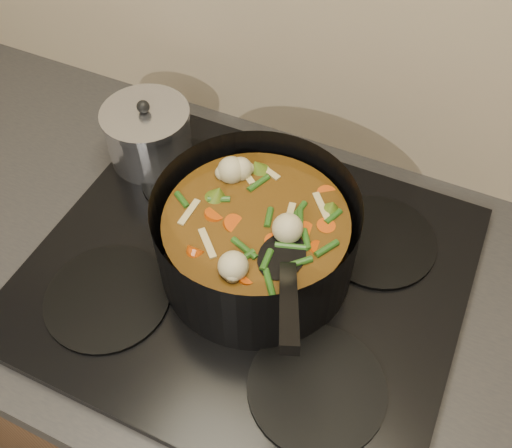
% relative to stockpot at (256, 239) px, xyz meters
% --- Properties ---
extents(counter, '(2.64, 0.64, 0.91)m').
position_rel_stockpot_xyz_m(counter, '(-0.01, -0.01, -0.54)').
color(counter, brown).
rests_on(counter, ground).
extents(stovetop, '(0.62, 0.54, 0.03)m').
position_rel_stockpot_xyz_m(stovetop, '(-0.01, -0.01, -0.07)').
color(stovetop, black).
rests_on(stovetop, counter).
extents(stockpot, '(0.33, 0.37, 0.21)m').
position_rel_stockpot_xyz_m(stockpot, '(0.00, 0.00, 0.00)').
color(stockpot, black).
rests_on(stockpot, stovetop).
extents(saucepan, '(0.15, 0.15, 0.12)m').
position_rel_stockpot_xyz_m(saucepan, '(-0.26, 0.13, -0.02)').
color(saucepan, silver).
rests_on(saucepan, stovetop).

